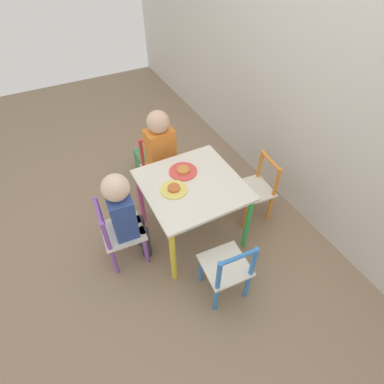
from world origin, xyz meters
The scene contains 12 objects.
ground_plane centered at (0.00, 0.00, 0.00)m, with size 6.00×6.00×0.00m, color #8C755B.
house_wall centered at (0.00, 0.88, 1.30)m, with size 6.00×0.06×2.60m.
kids_table centered at (0.00, 0.00, 0.43)m, with size 0.62×0.62×0.50m.
chair_purple centered at (-0.04, -0.51, 0.25)m, with size 0.28×0.28×0.51m.
chair_red centered at (-0.51, -0.02, 0.25)m, with size 0.27×0.27×0.51m.
chair_blue centered at (0.51, -0.04, 0.25)m, with size 0.28×0.28×0.51m.
chair_orange centered at (0.04, 0.51, 0.25)m, with size 0.28×0.28×0.51m.
child_front centered at (-0.03, -0.45, 0.43)m, with size 0.21×0.22×0.72m.
child_left centered at (-0.45, -0.02, 0.46)m, with size 0.22×0.21×0.78m.
plate_front centered at (0.00, -0.13, 0.51)m, with size 0.17×0.17×0.03m.
plate_left centered at (-0.13, 0.00, 0.51)m, with size 0.18×0.18×0.03m.
storage_bin centered at (-0.82, 0.01, 0.10)m, with size 0.21×0.24×0.20m.
Camera 1 is at (1.22, -0.64, 1.80)m, focal length 28.00 mm.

